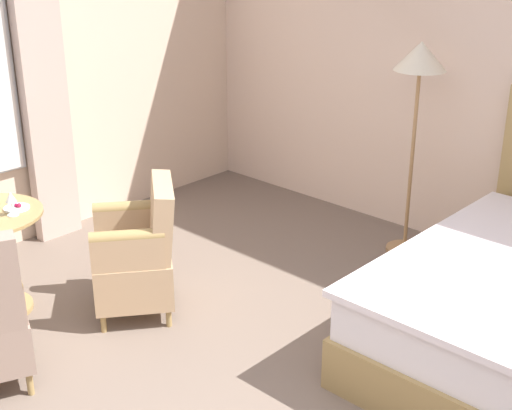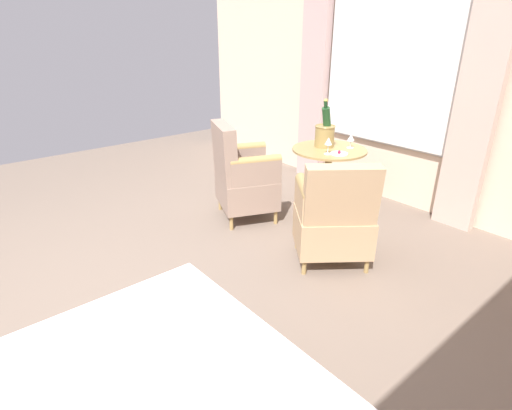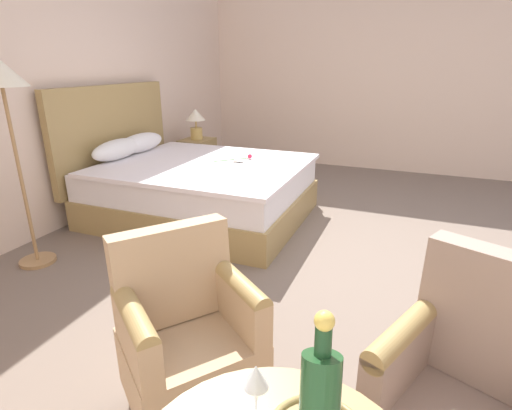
% 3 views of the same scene
% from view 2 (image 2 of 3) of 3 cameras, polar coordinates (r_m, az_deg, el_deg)
% --- Properties ---
extents(ground_plane, '(8.06, 8.06, 0.00)m').
position_cam_2_polar(ground_plane, '(3.00, -23.01, -13.70)').
color(ground_plane, '#716154').
extents(wall_window_side, '(0.27, 6.10, 3.07)m').
position_cam_2_polar(wall_window_side, '(4.53, 19.29, 19.94)').
color(wall_window_side, beige).
rests_on(wall_window_side, ground).
extents(side_table_round, '(0.71, 0.71, 0.69)m').
position_cam_2_polar(side_table_round, '(4.02, 10.17, 4.21)').
color(side_table_round, '#9E824D').
rests_on(side_table_round, ground).
extents(champagne_bucket, '(0.20, 0.20, 0.46)m').
position_cam_2_polar(champagne_bucket, '(3.98, 9.83, 10.18)').
color(champagne_bucket, olive).
rests_on(champagne_bucket, side_table_round).
extents(wine_glass_near_bucket, '(0.07, 0.07, 0.16)m').
position_cam_2_polar(wine_glass_near_bucket, '(3.72, 10.31, 8.81)').
color(wine_glass_near_bucket, white).
rests_on(wine_glass_near_bucket, side_table_round).
extents(wine_glass_near_edge, '(0.07, 0.07, 0.13)m').
position_cam_2_polar(wine_glass_near_edge, '(3.98, 13.40, 9.23)').
color(wine_glass_near_edge, white).
rests_on(wine_glass_near_edge, side_table_round).
extents(snack_plate, '(0.16, 0.16, 0.04)m').
position_cam_2_polar(snack_plate, '(3.77, 11.78, 7.23)').
color(snack_plate, white).
rests_on(snack_plate, side_table_round).
extents(armchair_by_window, '(0.75, 0.75, 0.88)m').
position_cam_2_polar(armchair_by_window, '(3.15, 11.12, -1.75)').
color(armchair_by_window, '#9E824D').
rests_on(armchair_by_window, ground).
extents(armchair_facing_bed, '(0.72, 0.73, 0.95)m').
position_cam_2_polar(armchair_facing_bed, '(3.88, -2.01, 4.06)').
color(armchair_facing_bed, '#9E824D').
rests_on(armchair_facing_bed, ground).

